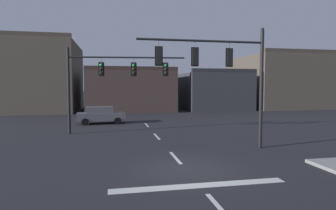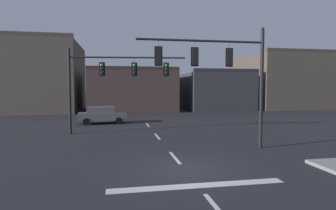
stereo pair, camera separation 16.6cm
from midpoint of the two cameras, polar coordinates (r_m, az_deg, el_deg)
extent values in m
plane|color=#232328|center=(12.25, 3.77, -12.88)|extent=(400.00, 400.00, 0.00)
cube|color=silver|center=(10.42, 6.59, -15.90)|extent=(6.40, 0.50, 0.01)
cube|color=silver|center=(8.66, 10.73, -20.15)|extent=(0.16, 2.40, 0.01)
cube|color=silver|center=(14.13, 1.74, -10.60)|extent=(0.16, 2.40, 0.01)
cube|color=silver|center=(19.90, -1.95, -6.38)|extent=(0.16, 2.40, 0.01)
cube|color=silver|center=(25.78, -3.94, -4.06)|extent=(0.16, 2.40, 0.01)
cylinder|color=black|center=(16.76, 18.67, 2.95)|extent=(0.20, 0.20, 6.66)
cylinder|color=black|center=(15.57, 7.16, 12.79)|extent=(7.04, 0.16, 0.12)
sphere|color=black|center=(17.07, 18.91, 14.37)|extent=(0.18, 0.18, 0.18)
cylinder|color=#56565B|center=(16.07, 12.60, 11.60)|extent=(0.03, 0.03, 0.35)
cube|color=black|center=(15.99, 12.57, 9.38)|extent=(0.30, 0.24, 0.90)
sphere|color=green|center=(16.14, 12.40, 10.33)|extent=(0.20, 0.20, 0.20)
sphere|color=#2D2314|center=(16.11, 12.39, 9.34)|extent=(0.20, 0.20, 0.20)
sphere|color=black|center=(16.09, 12.37, 8.34)|extent=(0.20, 0.20, 0.20)
cube|color=black|center=(15.97, 12.60, 9.39)|extent=(0.42, 0.03, 1.02)
cylinder|color=#56565B|center=(15.43, 5.73, 12.00)|extent=(0.03, 0.03, 0.35)
cube|color=black|center=(15.35, 5.72, 9.69)|extent=(0.30, 0.24, 0.90)
sphere|color=green|center=(15.51, 5.59, 10.68)|extent=(0.20, 0.20, 0.20)
sphere|color=#2D2314|center=(15.47, 5.59, 9.64)|extent=(0.20, 0.20, 0.20)
sphere|color=black|center=(15.45, 5.58, 8.61)|extent=(0.20, 0.20, 0.20)
cube|color=black|center=(15.33, 5.74, 9.70)|extent=(0.42, 0.03, 1.02)
cylinder|color=#56565B|center=(15.02, -1.63, 12.25)|extent=(0.03, 0.03, 0.35)
cube|color=black|center=(14.94, -1.63, 9.87)|extent=(0.30, 0.24, 0.90)
sphere|color=green|center=(15.10, -1.70, 10.88)|extent=(0.20, 0.20, 0.20)
sphere|color=#2D2314|center=(15.06, -1.70, 9.82)|extent=(0.20, 0.20, 0.20)
sphere|color=black|center=(15.04, -1.70, 8.76)|extent=(0.20, 0.20, 0.20)
cube|color=black|center=(14.92, -1.62, 9.88)|extent=(0.42, 0.03, 1.02)
cylinder|color=black|center=(21.87, -19.09, 2.54)|extent=(0.20, 0.20, 6.24)
cylinder|color=black|center=(21.29, -7.92, 9.51)|extent=(8.50, 1.06, 0.12)
sphere|color=black|center=(22.05, -19.27, 10.81)|extent=(0.18, 0.18, 0.18)
cylinder|color=#56565B|center=(21.47, -13.03, 8.77)|extent=(0.03, 0.03, 0.35)
cube|color=black|center=(21.42, -13.00, 7.11)|extent=(0.32, 0.27, 0.90)
sphere|color=green|center=(21.32, -13.07, 7.88)|extent=(0.20, 0.20, 0.20)
sphere|color=#2D2314|center=(21.30, -13.06, 7.13)|extent=(0.20, 0.20, 0.20)
sphere|color=black|center=(21.28, -13.04, 6.37)|extent=(0.20, 0.20, 0.20)
cube|color=black|center=(21.44, -12.99, 7.11)|extent=(0.42, 0.08, 1.02)
cylinder|color=#56565B|center=(21.24, -6.62, 8.90)|extent=(0.03, 0.03, 0.35)
cube|color=black|center=(21.20, -6.60, 7.22)|extent=(0.32, 0.27, 0.90)
sphere|color=green|center=(21.08, -6.63, 8.00)|extent=(0.20, 0.20, 0.20)
sphere|color=#2D2314|center=(21.07, -6.62, 7.24)|extent=(0.20, 0.20, 0.20)
sphere|color=black|center=(21.05, -6.61, 6.48)|extent=(0.20, 0.20, 0.20)
cube|color=black|center=(21.22, -6.60, 7.22)|extent=(0.42, 0.08, 1.02)
cylinder|color=#56565B|center=(21.28, -0.15, 8.92)|extent=(0.03, 0.03, 0.35)
cube|color=black|center=(21.23, -0.15, 7.24)|extent=(0.32, 0.27, 0.90)
sphere|color=green|center=(21.12, -0.12, 8.02)|extent=(0.20, 0.20, 0.20)
sphere|color=#2D2314|center=(21.10, -0.12, 7.26)|extent=(0.20, 0.20, 0.20)
sphere|color=black|center=(21.09, -0.12, 6.50)|extent=(0.20, 0.20, 0.20)
cube|color=black|center=(21.25, -0.15, 7.23)|extent=(0.42, 0.08, 1.02)
cube|color=slate|center=(27.39, -12.97, -2.22)|extent=(4.52, 2.13, 0.70)
cube|color=slate|center=(27.33, -13.30, -0.91)|extent=(2.58, 1.78, 0.56)
cube|color=#2D3842|center=(27.36, -11.70, -0.93)|extent=(0.36, 1.53, 0.47)
cube|color=#2D3842|center=(27.33, -15.76, -1.00)|extent=(0.33, 1.53, 0.46)
cylinder|color=black|center=(28.36, -10.08, -2.76)|extent=(0.65, 0.27, 0.64)
cylinder|color=black|center=(26.68, -9.77, -3.16)|extent=(0.65, 0.27, 0.64)
cylinder|color=black|center=(28.27, -15.96, -2.86)|extent=(0.65, 0.27, 0.64)
cylinder|color=black|center=(26.58, -16.03, -3.28)|extent=(0.65, 0.27, 0.64)
sphere|color=silver|center=(28.11, -8.56, -1.92)|extent=(0.16, 0.16, 0.16)
sphere|color=silver|center=(26.97, -8.29, -2.15)|extent=(0.16, 0.16, 0.16)
cube|color=maroon|center=(27.40, -17.54, -2.13)|extent=(0.14, 1.37, 0.12)
cube|color=brown|center=(44.51, -22.97, 5.12)|extent=(8.94, 13.54, 9.59)
cube|color=#493F35|center=(38.72, -25.27, 12.82)|extent=(8.94, 0.60, 0.50)
cube|color=#473833|center=(41.78, -7.21, 2.78)|extent=(12.11, 10.03, 5.64)
cube|color=#3A2B26|center=(37.14, -6.83, 7.40)|extent=(12.11, 0.60, 0.50)
cube|color=#38383D|center=(44.16, 9.59, 2.71)|extent=(9.45, 9.57, 5.48)
cube|color=#2B2B30|center=(40.03, 11.85, 6.86)|extent=(9.45, 0.60, 0.50)
cube|color=brown|center=(51.32, 21.69, 4.29)|extent=(12.36, 13.54, 8.46)
cube|color=#493F35|center=(46.26, 26.16, 9.83)|extent=(12.36, 0.60, 0.50)
camera|label=1|loc=(0.08, -89.71, 0.02)|focal=30.08mm
camera|label=2|loc=(0.08, 90.29, -0.02)|focal=30.08mm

